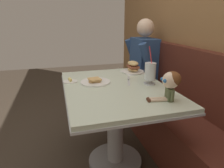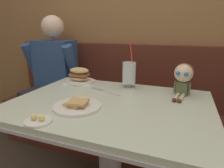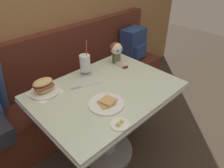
{
  "view_description": "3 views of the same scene",
  "coord_description": "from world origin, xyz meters",
  "px_view_note": "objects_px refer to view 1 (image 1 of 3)",
  "views": [
    {
      "loc": [
        1.44,
        -0.26,
        1.26
      ],
      "look_at": [
        -0.0,
        0.15,
        0.76
      ],
      "focal_mm": 31.76,
      "sensor_mm": 36.0,
      "label": 1
    },
    {
      "loc": [
        0.37,
        -0.76,
        1.13
      ],
      "look_at": [
        -0.01,
        0.23,
        0.83
      ],
      "focal_mm": 30.59,
      "sensor_mm": 36.0,
      "label": 2
    },
    {
      "loc": [
        -0.89,
        -0.79,
        1.66
      ],
      "look_at": [
        0.03,
        0.14,
        0.79
      ],
      "focal_mm": 33.22,
      "sensor_mm": 36.0,
      "label": 3
    }
  ],
  "objects_px": {
    "butter_knife": "(129,80)",
    "sandwich_plate": "(133,68)",
    "toast_plate": "(95,82)",
    "seated_doll": "(171,82)",
    "butter_saucer": "(70,81)",
    "diner_patron": "(141,61)",
    "milkshake_glass": "(150,72)"
  },
  "relations": [
    {
      "from": "milkshake_glass",
      "to": "sandwich_plate",
      "type": "height_order",
      "value": "milkshake_glass"
    },
    {
      "from": "butter_knife",
      "to": "diner_patron",
      "type": "relative_size",
      "value": 0.28
    },
    {
      "from": "toast_plate",
      "to": "seated_doll",
      "type": "xyz_separation_m",
      "value": [
        0.5,
        0.4,
        0.12
      ]
    },
    {
      "from": "milkshake_glass",
      "to": "seated_doll",
      "type": "xyz_separation_m",
      "value": [
        0.35,
        -0.03,
        0.03
      ]
    },
    {
      "from": "milkshake_glass",
      "to": "diner_patron",
      "type": "height_order",
      "value": "diner_patron"
    },
    {
      "from": "sandwich_plate",
      "to": "butter_knife",
      "type": "relative_size",
      "value": 1.0
    },
    {
      "from": "seated_doll",
      "to": "diner_patron",
      "type": "relative_size",
      "value": 0.28
    },
    {
      "from": "milkshake_glass",
      "to": "toast_plate",
      "type": "bearing_deg",
      "value": -110.08
    },
    {
      "from": "toast_plate",
      "to": "butter_knife",
      "type": "height_order",
      "value": "toast_plate"
    },
    {
      "from": "toast_plate",
      "to": "butter_saucer",
      "type": "xyz_separation_m",
      "value": [
        -0.08,
        -0.2,
        -0.0
      ]
    },
    {
      "from": "toast_plate",
      "to": "butter_knife",
      "type": "xyz_separation_m",
      "value": [
        0.0,
        0.3,
        -0.01
      ]
    },
    {
      "from": "toast_plate",
      "to": "seated_doll",
      "type": "distance_m",
      "value": 0.65
    },
    {
      "from": "toast_plate",
      "to": "butter_saucer",
      "type": "distance_m",
      "value": 0.22
    },
    {
      "from": "diner_patron",
      "to": "sandwich_plate",
      "type": "bearing_deg",
      "value": -32.17
    },
    {
      "from": "milkshake_glass",
      "to": "seated_doll",
      "type": "relative_size",
      "value": 1.4
    },
    {
      "from": "sandwich_plate",
      "to": "diner_patron",
      "type": "xyz_separation_m",
      "value": [
        -0.46,
        0.29,
        -0.04
      ]
    },
    {
      "from": "toast_plate",
      "to": "milkshake_glass",
      "type": "bearing_deg",
      "value": 69.92
    },
    {
      "from": "toast_plate",
      "to": "seated_doll",
      "type": "relative_size",
      "value": 1.11
    },
    {
      "from": "sandwich_plate",
      "to": "diner_patron",
      "type": "bearing_deg",
      "value": 147.83
    },
    {
      "from": "toast_plate",
      "to": "butter_saucer",
      "type": "bearing_deg",
      "value": -110.57
    },
    {
      "from": "sandwich_plate",
      "to": "butter_saucer",
      "type": "distance_m",
      "value": 0.65
    },
    {
      "from": "milkshake_glass",
      "to": "seated_doll",
      "type": "bearing_deg",
      "value": -4.29
    },
    {
      "from": "diner_patron",
      "to": "butter_knife",
      "type": "bearing_deg",
      "value": -31.18
    },
    {
      "from": "milkshake_glass",
      "to": "butter_knife",
      "type": "relative_size",
      "value": 1.38
    },
    {
      "from": "milkshake_glass",
      "to": "seated_doll",
      "type": "height_order",
      "value": "milkshake_glass"
    },
    {
      "from": "butter_knife",
      "to": "sandwich_plate",
      "type": "bearing_deg",
      "value": 150.81
    },
    {
      "from": "butter_saucer",
      "to": "diner_patron",
      "type": "relative_size",
      "value": 0.15
    },
    {
      "from": "butter_saucer",
      "to": "seated_doll",
      "type": "bearing_deg",
      "value": 46.21
    },
    {
      "from": "butter_saucer",
      "to": "seated_doll",
      "type": "height_order",
      "value": "seated_doll"
    },
    {
      "from": "toast_plate",
      "to": "milkshake_glass",
      "type": "relative_size",
      "value": 0.79
    },
    {
      "from": "toast_plate",
      "to": "milkshake_glass",
      "type": "distance_m",
      "value": 0.46
    },
    {
      "from": "sandwich_plate",
      "to": "butter_knife",
      "type": "height_order",
      "value": "sandwich_plate"
    }
  ]
}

